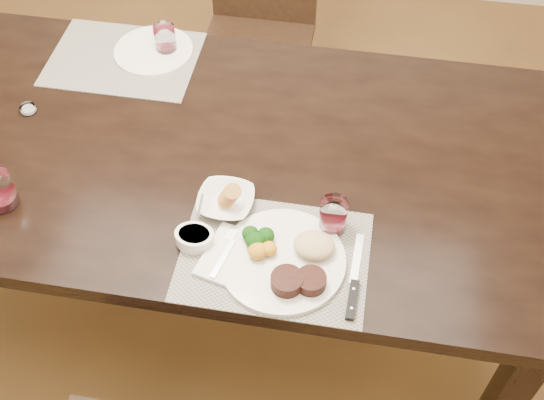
% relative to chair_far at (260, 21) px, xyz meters
% --- Properties ---
extents(ground_plane, '(4.50, 4.50, 0.00)m').
position_rel_chair_far_xyz_m(ground_plane, '(0.00, -0.93, -0.50)').
color(ground_plane, '#432D15').
rests_on(ground_plane, ground).
extents(dining_table, '(2.00, 1.00, 0.75)m').
position_rel_chair_far_xyz_m(dining_table, '(0.00, -0.93, 0.16)').
color(dining_table, black).
rests_on(dining_table, ground).
extents(chair_far, '(0.42, 0.42, 0.90)m').
position_rel_chair_far_xyz_m(chair_far, '(0.00, 0.00, 0.00)').
color(chair_far, black).
rests_on(chair_far, ground).
extents(placemat_near, '(0.46, 0.34, 0.00)m').
position_rel_chair_far_xyz_m(placemat_near, '(0.27, -1.26, 0.25)').
color(placemat_near, gray).
rests_on(placemat_near, dining_table).
extents(placemat_far, '(0.46, 0.34, 0.00)m').
position_rel_chair_far_xyz_m(placemat_far, '(-0.32, -0.60, 0.25)').
color(placemat_far, gray).
rests_on(placemat_far, dining_table).
extents(dinner_plate, '(0.31, 0.31, 0.06)m').
position_rel_chair_far_xyz_m(dinner_plate, '(0.31, -1.28, 0.27)').
color(dinner_plate, silver).
rests_on(dinner_plate, placemat_near).
extents(napkin_fork, '(0.13, 0.18, 0.02)m').
position_rel_chair_far_xyz_m(napkin_fork, '(0.15, -1.28, 0.26)').
color(napkin_fork, white).
rests_on(napkin_fork, placemat_near).
extents(steak_knife, '(0.02, 0.25, 0.01)m').
position_rel_chair_far_xyz_m(steak_knife, '(0.47, -1.33, 0.26)').
color(steak_knife, silver).
rests_on(steak_knife, placemat_near).
extents(cracker_bowl, '(0.15, 0.15, 0.06)m').
position_rel_chair_far_xyz_m(cracker_bowl, '(0.12, -1.13, 0.27)').
color(cracker_bowl, silver).
rests_on(cracker_bowl, placemat_near).
extents(sauce_ramekin, '(0.10, 0.15, 0.08)m').
position_rel_chair_far_xyz_m(sauce_ramekin, '(0.07, -1.26, 0.27)').
color(sauce_ramekin, silver).
rests_on(sauce_ramekin, placemat_near).
extents(wine_glass_near, '(0.07, 0.07, 0.10)m').
position_rel_chair_far_xyz_m(wine_glass_near, '(0.40, -1.15, 0.29)').
color(wine_glass_near, silver).
rests_on(wine_glass_near, placemat_near).
extents(far_plate, '(0.25, 0.25, 0.01)m').
position_rel_chair_far_xyz_m(far_plate, '(-0.24, -0.55, 0.26)').
color(far_plate, silver).
rests_on(far_plate, placemat_far).
extents(wine_glass_far, '(0.07, 0.07, 0.09)m').
position_rel_chair_far_xyz_m(wine_glass_far, '(-0.20, -0.54, 0.29)').
color(wine_glass_far, silver).
rests_on(wine_glass_far, placemat_far).
extents(salt_cellar, '(0.04, 0.04, 0.02)m').
position_rel_chair_far_xyz_m(salt_cellar, '(-0.52, -0.88, 0.26)').
color(salt_cellar, silver).
rests_on(salt_cellar, dining_table).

